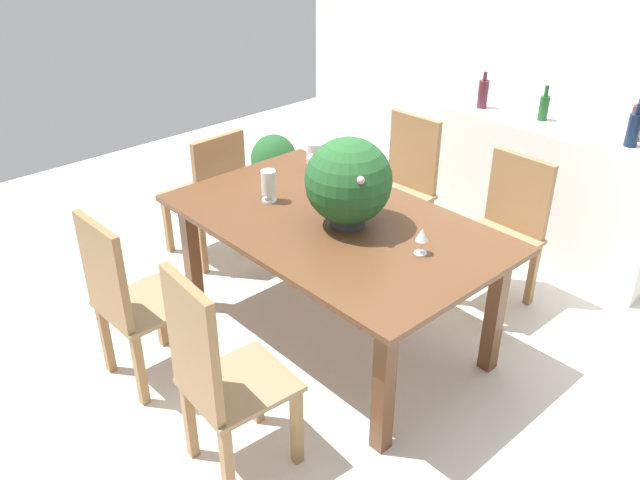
{
  "coord_description": "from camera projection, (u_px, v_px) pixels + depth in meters",
  "views": [
    {
      "loc": [
        2.25,
        -2.36,
        2.37
      ],
      "look_at": [
        -0.07,
        -0.25,
        0.62
      ],
      "focal_mm": 37.09,
      "sensor_mm": 36.0,
      "label": 1
    }
  ],
  "objects": [
    {
      "name": "dining_table",
      "position": [
        333.0,
        236.0,
        3.56
      ],
      "size": [
        1.81,
        1.1,
        0.75
      ],
      "color": "brown",
      "rests_on": "ground"
    },
    {
      "name": "wine_bottle_dark",
      "position": [
        636.0,
        122.0,
        4.02
      ],
      "size": [
        0.08,
        0.08,
        0.28
      ],
      "color": "#511E28",
      "rests_on": "kitchen_counter"
    },
    {
      "name": "back_wall",
      "position": [
        610.0,
        37.0,
        4.89
      ],
      "size": [
        6.4,
        0.1,
        2.6
      ],
      "primitive_type": "cube",
      "color": "white",
      "rests_on": "ground"
    },
    {
      "name": "crystal_vase_left",
      "position": [
        319.0,
        173.0,
        3.74
      ],
      "size": [
        0.1,
        0.1,
        0.21
      ],
      "color": "silver",
      "rests_on": "dining_table"
    },
    {
      "name": "kitchen_counter",
      "position": [
        552.0,
        188.0,
        4.55
      ],
      "size": [
        1.57,
        0.58,
        0.92
      ],
      "primitive_type": "cube",
      "color": "silver",
      "rests_on": "ground"
    },
    {
      "name": "ground_plane",
      "position": [
        358.0,
        320.0,
        4.0
      ],
      "size": [
        7.04,
        7.04,
        0.0
      ],
      "primitive_type": "plane",
      "color": "silver"
    },
    {
      "name": "potted_plant_floor",
      "position": [
        274.0,
        164.0,
        5.45
      ],
      "size": [
        0.38,
        0.38,
        0.51
      ],
      "color": "#423D38",
      "rests_on": "ground"
    },
    {
      "name": "wine_glass",
      "position": [
        422.0,
        236.0,
        3.15
      ],
      "size": [
        0.06,
        0.06,
        0.14
      ],
      "color": "silver",
      "rests_on": "dining_table"
    },
    {
      "name": "chair_far_right",
      "position": [
        505.0,
        225.0,
        3.97
      ],
      "size": [
        0.45,
        0.46,
        0.93
      ],
      "rotation": [
        0.0,
        0.0,
        -0.01
      ],
      "color": "olive",
      "rests_on": "ground"
    },
    {
      "name": "crystal_vase_right",
      "position": [
        315.0,
        154.0,
        4.03
      ],
      "size": [
        0.11,
        0.11,
        0.19
      ],
      "color": "silver",
      "rests_on": "dining_table"
    },
    {
      "name": "wine_bottle_clear",
      "position": [
        483.0,
        93.0,
        4.59
      ],
      "size": [
        0.07,
        0.07,
        0.25
      ],
      "color": "#511E28",
      "rests_on": "kitchen_counter"
    },
    {
      "name": "flower_centerpiece",
      "position": [
        348.0,
        182.0,
        3.35
      ],
      "size": [
        0.45,
        0.45,
        0.47
      ],
      "color": "#333338",
      "rests_on": "dining_table"
    },
    {
      "name": "chair_far_left",
      "position": [
        403.0,
        181.0,
        4.49
      ],
      "size": [
        0.45,
        0.47,
        0.97
      ],
      "rotation": [
        0.0,
        0.0,
        0.05
      ],
      "color": "olive",
      "rests_on": "ground"
    },
    {
      "name": "wine_bottle_tall",
      "position": [
        633.0,
        130.0,
        3.93
      ],
      "size": [
        0.08,
        0.08,
        0.26
      ],
      "color": "#0F1E38",
      "rests_on": "kitchen_counter"
    },
    {
      "name": "chair_head_end",
      "position": [
        211.0,
        191.0,
        4.4
      ],
      "size": [
        0.5,
        0.45,
        0.93
      ],
      "rotation": [
        0.0,
        0.0,
        -1.53
      ],
      "color": "olive",
      "rests_on": "ground"
    },
    {
      "name": "wine_bottle_green",
      "position": [
        544.0,
        107.0,
        4.36
      ],
      "size": [
        0.06,
        0.06,
        0.23
      ],
      "color": "#194C1E",
      "rests_on": "kitchen_counter"
    },
    {
      "name": "chair_near_left",
      "position": [
        126.0,
        296.0,
        3.27
      ],
      "size": [
        0.43,
        0.41,
        0.98
      ],
      "rotation": [
        0.0,
        0.0,
        3.16
      ],
      "color": "olive",
      "rests_on": "ground"
    },
    {
      "name": "crystal_vase_center_near",
      "position": [
        269.0,
        184.0,
        3.66
      ],
      "size": [
        0.08,
        0.08,
        0.18
      ],
      "color": "silver",
      "rests_on": "dining_table"
    },
    {
      "name": "chair_near_right",
      "position": [
        217.0,
        373.0,
        2.73
      ],
      "size": [
        0.43,
        0.46,
        1.04
      ],
      "rotation": [
        0.0,
        0.0,
        3.07
      ],
      "color": "olive",
      "rests_on": "ground"
    }
  ]
}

